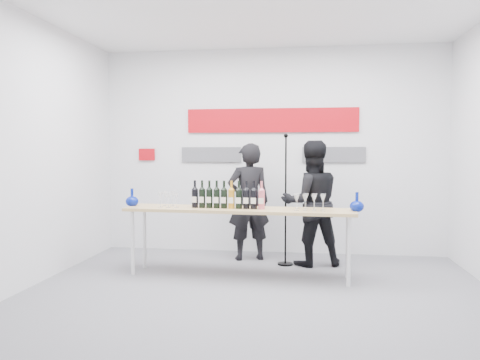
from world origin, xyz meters
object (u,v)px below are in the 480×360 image
(presenter_left, at_px, (249,202))
(presenter_right, at_px, (311,203))
(mic_stand, at_px, (285,225))
(tasting_table, at_px, (239,213))

(presenter_left, relative_size, presenter_right, 0.98)
(presenter_left, xyz_separation_m, mic_stand, (0.52, -0.25, -0.28))
(tasting_table, distance_m, mic_stand, 0.87)
(mic_stand, bearing_deg, presenter_left, 144.89)
(tasting_table, xyz_separation_m, mic_stand, (0.53, 0.65, -0.23))
(tasting_table, height_order, presenter_right, presenter_right)
(presenter_left, bearing_deg, presenter_right, 148.04)
(mic_stand, bearing_deg, presenter_right, -0.92)
(presenter_left, distance_m, mic_stand, 0.64)
(presenter_left, xyz_separation_m, presenter_right, (0.85, -0.19, 0.02))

